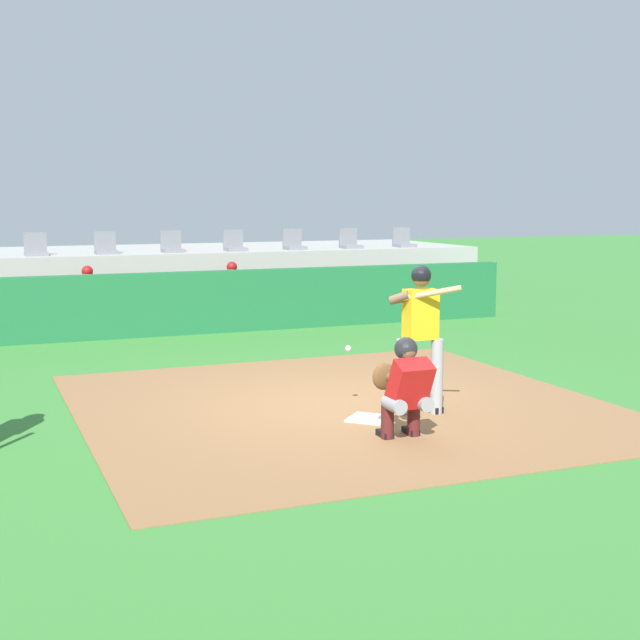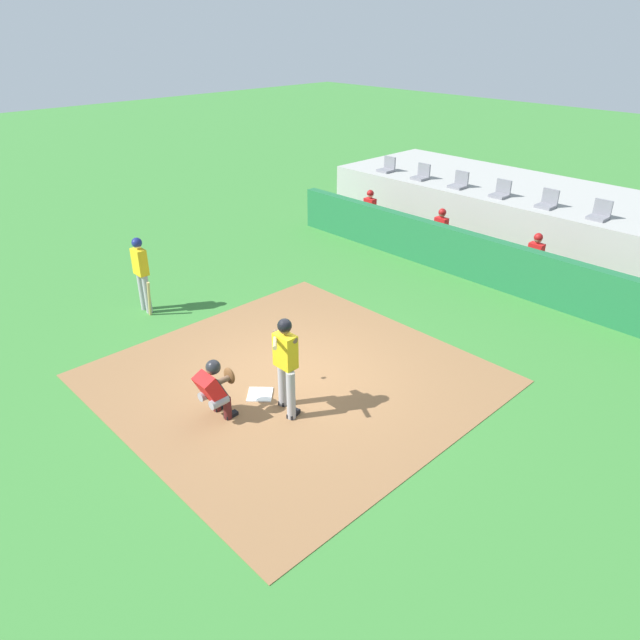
{
  "view_description": "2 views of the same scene",
  "coord_description": "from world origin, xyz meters",
  "px_view_note": "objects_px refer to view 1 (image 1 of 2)",
  "views": [
    {
      "loc": [
        -4.31,
        -9.83,
        2.59
      ],
      "look_at": [
        0.0,
        0.7,
        1.0
      ],
      "focal_mm": 49.0,
      "sensor_mm": 36.0,
      "label": 1
    },
    {
      "loc": [
        7.04,
        -6.02,
        6.08
      ],
      "look_at": [
        0.0,
        0.7,
        1.0
      ],
      "focal_mm": 32.72,
      "sensor_mm": 36.0,
      "label": 2
    }
  ],
  "objects_px": {
    "stadium_seat_2": "(36,249)",
    "stadium_seat_7": "(350,243)",
    "stadium_seat_4": "(172,246)",
    "stadium_seat_6": "(294,244)",
    "batter_at_plate": "(420,330)",
    "catcher_crouched": "(404,385)",
    "stadium_seat_3": "(106,248)",
    "dugout_player_1": "(89,298)",
    "dugout_player_2": "(234,292)",
    "stadium_seat_5": "(235,245)",
    "stadium_seat_8": "(403,241)",
    "home_plate": "(368,418)"
  },
  "relations": [
    {
      "from": "stadium_seat_4",
      "to": "stadium_seat_6",
      "type": "height_order",
      "value": "same"
    },
    {
      "from": "dugout_player_1",
      "to": "catcher_crouched",
      "type": "bearing_deg",
      "value": -76.98
    },
    {
      "from": "batter_at_plate",
      "to": "stadium_seat_5",
      "type": "relative_size",
      "value": 3.76
    },
    {
      "from": "stadium_seat_6",
      "to": "stadium_seat_8",
      "type": "bearing_deg",
      "value": 0.0
    },
    {
      "from": "stadium_seat_2",
      "to": "stadium_seat_4",
      "type": "distance_m",
      "value": 2.89
    },
    {
      "from": "stadium_seat_8",
      "to": "stadium_seat_6",
      "type": "bearing_deg",
      "value": 180.0
    },
    {
      "from": "home_plate",
      "to": "catcher_crouched",
      "type": "xyz_separation_m",
      "value": [
        -0.01,
        -0.91,
        0.58
      ]
    },
    {
      "from": "catcher_crouched",
      "to": "stadium_seat_7",
      "type": "height_order",
      "value": "stadium_seat_7"
    },
    {
      "from": "stadium_seat_6",
      "to": "dugout_player_1",
      "type": "bearing_deg",
      "value": -157.81
    },
    {
      "from": "stadium_seat_5",
      "to": "stadium_seat_8",
      "type": "height_order",
      "value": "same"
    },
    {
      "from": "home_plate",
      "to": "stadium_seat_2",
      "type": "xyz_separation_m",
      "value": [
        -2.89,
        10.18,
        1.51
      ]
    },
    {
      "from": "catcher_crouched",
      "to": "stadium_seat_3",
      "type": "xyz_separation_m",
      "value": [
        -1.44,
        11.08,
        0.93
      ]
    },
    {
      "from": "dugout_player_1",
      "to": "dugout_player_2",
      "type": "distance_m",
      "value": 2.91
    },
    {
      "from": "stadium_seat_2",
      "to": "stadium_seat_7",
      "type": "height_order",
      "value": "same"
    },
    {
      "from": "home_plate",
      "to": "stadium_seat_2",
      "type": "distance_m",
      "value": 10.69
    },
    {
      "from": "dugout_player_2",
      "to": "stadium_seat_7",
      "type": "xyz_separation_m",
      "value": [
        3.53,
        2.03,
        0.86
      ]
    },
    {
      "from": "stadium_seat_8",
      "to": "catcher_crouched",
      "type": "bearing_deg",
      "value": -117.56
    },
    {
      "from": "home_plate",
      "to": "stadium_seat_6",
      "type": "bearing_deg",
      "value": 74.16
    },
    {
      "from": "stadium_seat_5",
      "to": "stadium_seat_2",
      "type": "bearing_deg",
      "value": 180.0
    },
    {
      "from": "catcher_crouched",
      "to": "stadium_seat_8",
      "type": "height_order",
      "value": "stadium_seat_8"
    },
    {
      "from": "catcher_crouched",
      "to": "stadium_seat_7",
      "type": "xyz_separation_m",
      "value": [
        4.34,
        11.08,
        0.93
      ]
    },
    {
      "from": "catcher_crouched",
      "to": "dugout_player_2",
      "type": "height_order",
      "value": "dugout_player_2"
    },
    {
      "from": "home_plate",
      "to": "stadium_seat_7",
      "type": "relative_size",
      "value": 0.92
    },
    {
      "from": "stadium_seat_2",
      "to": "stadium_seat_7",
      "type": "distance_m",
      "value": 7.22
    },
    {
      "from": "stadium_seat_5",
      "to": "stadium_seat_8",
      "type": "distance_m",
      "value": 4.33
    },
    {
      "from": "catcher_crouched",
      "to": "stadium_seat_2",
      "type": "distance_m",
      "value": 11.49
    },
    {
      "from": "dugout_player_2",
      "to": "stadium_seat_5",
      "type": "bearing_deg",
      "value": 72.58
    },
    {
      "from": "dugout_player_1",
      "to": "stadium_seat_2",
      "type": "height_order",
      "value": "stadium_seat_2"
    },
    {
      "from": "stadium_seat_3",
      "to": "stadium_seat_8",
      "type": "height_order",
      "value": "same"
    },
    {
      "from": "batter_at_plate",
      "to": "stadium_seat_8",
      "type": "height_order",
      "value": "stadium_seat_8"
    },
    {
      "from": "stadium_seat_6",
      "to": "dugout_player_2",
      "type": "bearing_deg",
      "value": -135.67
    },
    {
      "from": "catcher_crouched",
      "to": "stadium_seat_6",
      "type": "bearing_deg",
      "value": 75.36
    },
    {
      "from": "stadium_seat_3",
      "to": "stadium_seat_6",
      "type": "distance_m",
      "value": 4.33
    },
    {
      "from": "stadium_seat_2",
      "to": "batter_at_plate",
      "type": "bearing_deg",
      "value": -70.54
    },
    {
      "from": "stadium_seat_7",
      "to": "home_plate",
      "type": "bearing_deg",
      "value": -113.06
    },
    {
      "from": "stadium_seat_6",
      "to": "stadium_seat_8",
      "type": "xyz_separation_m",
      "value": [
        2.89,
        0.0,
        0.0
      ]
    },
    {
      "from": "batter_at_plate",
      "to": "stadium_seat_6",
      "type": "distance_m",
      "value": 10.38
    },
    {
      "from": "stadium_seat_2",
      "to": "stadium_seat_3",
      "type": "xyz_separation_m",
      "value": [
        1.44,
        0.0,
        0.0
      ]
    },
    {
      "from": "batter_at_plate",
      "to": "stadium_seat_2",
      "type": "bearing_deg",
      "value": 109.46
    },
    {
      "from": "stadium_seat_7",
      "to": "stadium_seat_8",
      "type": "height_order",
      "value": "same"
    },
    {
      "from": "home_plate",
      "to": "dugout_player_2",
      "type": "xyz_separation_m",
      "value": [
        0.81,
        8.14,
        0.65
      ]
    },
    {
      "from": "stadium_seat_3",
      "to": "catcher_crouched",
      "type": "bearing_deg",
      "value": -82.61
    },
    {
      "from": "catcher_crouched",
      "to": "stadium_seat_3",
      "type": "relative_size",
      "value": 3.84
    },
    {
      "from": "stadium_seat_3",
      "to": "stadium_seat_8",
      "type": "xyz_separation_m",
      "value": [
        7.22,
        0.0,
        0.0
      ]
    },
    {
      "from": "dugout_player_2",
      "to": "stadium_seat_7",
      "type": "distance_m",
      "value": 4.16
    },
    {
      "from": "batter_at_plate",
      "to": "stadium_seat_6",
      "type": "bearing_deg",
      "value": 77.76
    },
    {
      "from": "batter_at_plate",
      "to": "dugout_player_2",
      "type": "bearing_deg",
      "value": 89.18
    },
    {
      "from": "stadium_seat_7",
      "to": "stadium_seat_6",
      "type": "bearing_deg",
      "value": 180.0
    },
    {
      "from": "stadium_seat_3",
      "to": "stadium_seat_6",
      "type": "relative_size",
      "value": 1.0
    },
    {
      "from": "dugout_player_2",
      "to": "dugout_player_1",
      "type": "bearing_deg",
      "value": 180.0
    }
  ]
}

